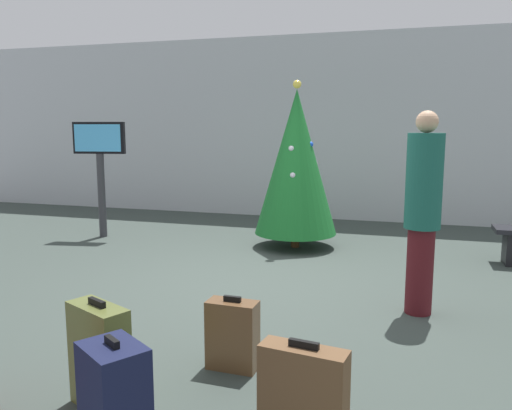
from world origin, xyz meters
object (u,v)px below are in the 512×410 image
Objects in this scene: traveller_0 at (423,208)px; suitcase_2 at (303,398)px; suitcase_1 at (100,357)px; flight_info_kiosk at (100,158)px; suitcase_3 at (233,335)px; suitcase_4 at (115,409)px; holiday_tree at (296,162)px.

traveller_0 is 3.05× the size of suitcase_2.
suitcase_2 is (1.30, -0.04, -0.04)m from suitcase_1.
suitcase_1 is (2.89, -4.45, -0.93)m from flight_info_kiosk.
suitcase_1 reaches higher than suitcase_3.
traveller_0 reaches higher than flight_info_kiosk.
suitcase_3 is 1.27m from suitcase_4.
flight_info_kiosk is 0.96× the size of traveller_0.
suitcase_2 is at bearing -77.29° from holiday_tree.
traveller_0 is 2.20m from suitcase_3.
suitcase_1 is at bearing 178.41° from suitcase_2.
holiday_tree is 4.73m from suitcase_1.
holiday_tree is at bearing 126.41° from traveller_0.
holiday_tree is 5.21m from suitcase_4.
holiday_tree reaches higher than suitcase_1.
suitcase_2 is 1.13× the size of suitcase_3.
suitcase_4 reaches higher than suitcase_3.
suitcase_2 is 1.04m from suitcase_3.
flight_info_kiosk is at bearing 133.42° from suitcase_3.
suitcase_4 reaches higher than suitcase_1.
suitcase_1 is at bearing -129.99° from traveller_0.
suitcase_2 is (1.05, -4.67, -0.96)m from holiday_tree.
traveller_0 is at bearing 50.01° from suitcase_1.
holiday_tree is at bearing 95.45° from suitcase_3.
traveller_0 is 2.67× the size of suitcase_1.
holiday_tree reaches higher than suitcase_3.
suitcase_1 is 0.98m from suitcase_3.
flight_info_kiosk is at bearing 133.02° from suitcase_2.
suitcase_2 is 0.86× the size of suitcase_4.
suitcase_1 is at bearing -129.71° from suitcase_3.
traveller_0 is at bearing -53.59° from holiday_tree.
holiday_tree is 2.87m from traveller_0.
traveller_0 is (1.70, -2.30, -0.24)m from holiday_tree.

